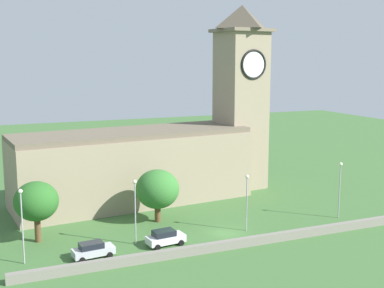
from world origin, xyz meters
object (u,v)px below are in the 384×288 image
streetlamp_west_end (22,215)px  streetlamp_central (247,193)px  church (161,148)px  streetlamp_west_mid (135,202)px  tree_riverside_west (157,189)px  car_white (165,238)px  tree_by_tower (36,202)px  car_silver (93,250)px  streetlamp_east_mid (340,181)px

streetlamp_west_end → streetlamp_central: bearing=0.3°
church → streetlamp_central: church is taller
streetlamp_west_mid → tree_riverside_west: 8.19m
tree_riverside_west → streetlamp_west_end: bearing=-155.9°
church → streetlamp_central: 18.70m
car_white → tree_by_tower: 14.88m
church → streetlamp_west_end: (-20.98, -18.07, -2.34)m
tree_riverside_west → streetlamp_central: bearing=-40.3°
church → streetlamp_west_end: size_ratio=5.12×
streetlamp_west_end → tree_riverside_west: 18.31m
car_silver → streetlamp_west_mid: (5.18, 2.00, 4.02)m
tree_riverside_west → streetlamp_west_mid: bearing=-126.3°
church → car_silver: (-14.29, -19.19, -6.58)m
car_white → streetlamp_central: streetlamp_central is taller
streetlamp_west_mid → tree_by_tower: 11.09m
car_silver → tree_riverside_west: bearing=40.6°
streetlamp_central → tree_by_tower: tree_by_tower is taller
church → car_white: (-6.19, -18.73, -6.55)m
car_silver → streetlamp_east_mid: bearing=1.8°
streetlamp_central → tree_by_tower: 24.07m
car_silver → car_white: size_ratio=1.01×
church → streetlamp_west_mid: 19.62m
car_white → streetlamp_east_mid: bearing=1.2°
church → tree_by_tower: bearing=-147.4°
car_silver → streetlamp_west_mid: 6.86m
church → tree_riverside_west: size_ratio=5.92×
car_silver → tree_by_tower: size_ratio=0.64×
streetlamp_east_mid → tree_riverside_west: size_ratio=1.09×
streetlamp_west_end → streetlamp_central: (25.35, 0.11, -0.50)m
streetlamp_west_mid → streetlamp_east_mid: 26.86m
church → streetlamp_west_mid: size_ratio=5.39×
streetlamp_west_end → streetlamp_west_mid: 11.91m
car_silver → streetlamp_west_mid: streetlamp_west_mid is taller
streetlamp_west_mid → streetlamp_east_mid: (26.84, -1.02, -0.02)m
streetlamp_west_end → tree_by_tower: 6.25m
tree_riverside_west → tree_by_tower: (-14.72, -1.54, 0.46)m
car_silver → streetlamp_east_mid: 32.29m
car_silver → streetlamp_west_end: 8.00m
car_silver → tree_by_tower: 9.28m
tree_by_tower → streetlamp_west_mid: bearing=-27.0°
streetlamp_east_mid → car_silver: bearing=-178.2°
streetlamp_west_mid → tree_by_tower: size_ratio=1.06×
church → tree_riverside_west: bearing=-111.9°
car_white → streetlamp_west_end: bearing=177.5°
streetlamp_west_end → car_white: bearing=-2.5°
streetlamp_central → tree_riverside_west: size_ratio=1.02×
streetlamp_west_end → streetlamp_east_mid: streetlamp_west_end is taller
church → streetlamp_west_end: church is taller
streetlamp_east_mid → tree_by_tower: streetlamp_east_mid is taller
car_silver → tree_by_tower: (-4.70, 7.03, 3.82)m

